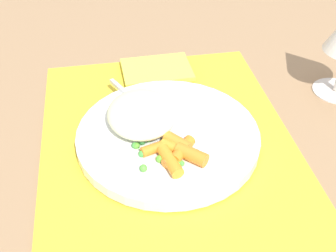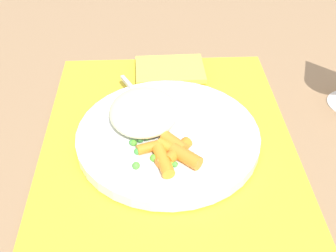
{
  "view_description": "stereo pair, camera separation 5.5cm",
  "coord_description": "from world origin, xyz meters",
  "px_view_note": "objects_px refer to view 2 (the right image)",
  "views": [
    {
      "loc": [
        0.42,
        -0.07,
        0.39
      ],
      "look_at": [
        0.0,
        0.0,
        0.03
      ],
      "focal_mm": 44.54,
      "sensor_mm": 36.0,
      "label": 1
    },
    {
      "loc": [
        0.43,
        -0.02,
        0.39
      ],
      "look_at": [
        0.0,
        0.0,
        0.03
      ],
      "focal_mm": 44.54,
      "sensor_mm": 36.0,
      "label": 2
    }
  ],
  "objects_px": {
    "carrot_portion": "(172,152)",
    "napkin": "(170,69)",
    "plate": "(168,136)",
    "rice_mound": "(144,112)",
    "fork": "(159,120)"
  },
  "relations": [
    {
      "from": "plate",
      "to": "rice_mound",
      "type": "bearing_deg",
      "value": -126.58
    },
    {
      "from": "plate",
      "to": "rice_mound",
      "type": "height_order",
      "value": "rice_mound"
    },
    {
      "from": "plate",
      "to": "napkin",
      "type": "bearing_deg",
      "value": 176.38
    },
    {
      "from": "plate",
      "to": "napkin",
      "type": "height_order",
      "value": "plate"
    },
    {
      "from": "plate",
      "to": "carrot_portion",
      "type": "bearing_deg",
      "value": 3.77
    },
    {
      "from": "rice_mound",
      "to": "napkin",
      "type": "xyz_separation_m",
      "value": [
        -0.15,
        0.04,
        -0.03
      ]
    },
    {
      "from": "rice_mound",
      "to": "fork",
      "type": "xyz_separation_m",
      "value": [
        0.0,
        0.02,
        -0.01
      ]
    },
    {
      "from": "rice_mound",
      "to": "fork",
      "type": "height_order",
      "value": "rice_mound"
    },
    {
      "from": "carrot_portion",
      "to": "napkin",
      "type": "relative_size",
      "value": 0.72
    },
    {
      "from": "carrot_portion",
      "to": "napkin",
      "type": "bearing_deg",
      "value": 177.99
    },
    {
      "from": "plate",
      "to": "fork",
      "type": "xyz_separation_m",
      "value": [
        -0.02,
        -0.01,
        0.01
      ]
    },
    {
      "from": "plate",
      "to": "rice_mound",
      "type": "distance_m",
      "value": 0.05
    },
    {
      "from": "plate",
      "to": "napkin",
      "type": "relative_size",
      "value": 2.16
    },
    {
      "from": "carrot_portion",
      "to": "napkin",
      "type": "height_order",
      "value": "carrot_portion"
    },
    {
      "from": "plate",
      "to": "napkin",
      "type": "distance_m",
      "value": 0.18
    }
  ]
}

